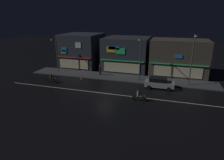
{
  "coord_description": "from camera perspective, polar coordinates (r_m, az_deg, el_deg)",
  "views": [
    {
      "loc": [
        8.56,
        -24.0,
        10.39
      ],
      "look_at": [
        0.2,
        3.1,
        1.03
      ],
      "focal_mm": 31.06,
      "sensor_mm": 36.0,
      "label": 1
    }
  ],
  "objects": [
    {
      "name": "pedestrian_on_sidewalk",
      "position": [
        35.38,
        -3.57,
        2.9
      ],
      "size": [
        0.33,
        0.33,
        1.91
      ],
      "rotation": [
        0.0,
        0.0,
        1.81
      ],
      "color": "#232328",
      "rests_on": "sidewalk_far"
    },
    {
      "name": "ground_plane",
      "position": [
        27.51,
        -2.31,
        -3.93
      ],
      "size": [
        140.0,
        140.0,
        0.0
      ],
      "primitive_type": "plane",
      "color": "black"
    },
    {
      "name": "storefront_center_block",
      "position": [
        37.56,
        18.95,
        6.28
      ],
      "size": [
        9.94,
        6.26,
        6.45
      ],
      "color": "#4C443A",
      "rests_on": "ground"
    },
    {
      "name": "motorcycle_lead",
      "position": [
        33.24,
        -17.32,
        0.35
      ],
      "size": [
        1.9,
        0.6,
        1.52
      ],
      "rotation": [
        0.0,
        0.0,
        0.04
      ],
      "color": "black",
      "rests_on": "ground"
    },
    {
      "name": "motorcycle_following",
      "position": [
        25.1,
        7.88,
        -4.79
      ],
      "size": [
        1.9,
        0.6,
        1.52
      ],
      "rotation": [
        0.0,
        0.0,
        3.26
      ],
      "color": "black",
      "rests_on": "ground"
    },
    {
      "name": "lane_divider_stripe",
      "position": [
        27.51,
        -2.31,
        -3.92
      ],
      "size": [
        31.28,
        0.16,
        0.01
      ],
      "primitive_type": "cube",
      "color": "beige",
      "rests_on": "ground"
    },
    {
      "name": "storefront_left_block",
      "position": [
        39.55,
        4.4,
        7.76
      ],
      "size": [
        8.6,
        8.47,
        6.43
      ],
      "color": "#2D333D",
      "rests_on": "ground"
    },
    {
      "name": "parked_car_near_kerb",
      "position": [
        29.97,
        13.68,
        -0.79
      ],
      "size": [
        4.3,
        1.98,
        1.67
      ],
      "color": "#9EA0A5",
      "rests_on": "ground"
    },
    {
      "name": "traffic_cone",
      "position": [
        33.88,
        -8.95,
        0.67
      ],
      "size": [
        0.36,
        0.36,
        0.55
      ],
      "primitive_type": "cone",
      "color": "orange",
      "rests_on": "ground"
    },
    {
      "name": "streetlamp_east",
      "position": [
        31.44,
        22.59,
        6.4
      ],
      "size": [
        0.44,
        1.64,
        7.77
      ],
      "color": "#47494C",
      "rests_on": "sidewalk_far"
    },
    {
      "name": "streetlamp_mid",
      "position": [
        32.0,
        8.24,
        7.02
      ],
      "size": [
        0.44,
        1.64,
        6.95
      ],
      "color": "#47494C",
      "rests_on": "sidewalk_far"
    },
    {
      "name": "streetlamp_west",
      "position": [
        38.55,
        -16.1,
        7.92
      ],
      "size": [
        0.44,
        1.64,
        6.34
      ],
      "color": "#47494C",
      "rests_on": "sidewalk_far"
    },
    {
      "name": "storefront_right_block",
      "position": [
        42.75,
        -8.76,
        8.69
      ],
      "size": [
        7.7,
        8.44,
        6.87
      ],
      "color": "#2D333D",
      "rests_on": "ground"
    },
    {
      "name": "sidewalk_far",
      "position": [
        34.42,
        1.95,
        0.81
      ],
      "size": [
        32.93,
        4.18,
        0.14
      ],
      "primitive_type": "cube",
      "color": "#424447",
      "rests_on": "ground"
    }
  ]
}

